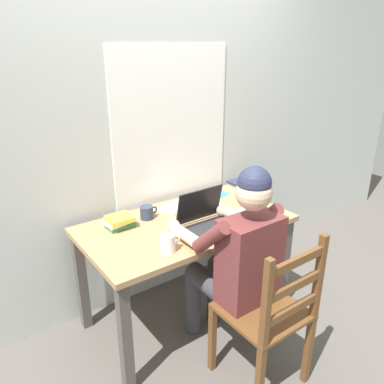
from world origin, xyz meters
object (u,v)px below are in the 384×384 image
(computer_mouse, at_px, (243,217))
(book_stack_main, at_px, (120,221))
(desk, at_px, (186,236))
(landscape_photo_print, at_px, (221,194))
(wooden_chair, at_px, (270,315))
(coffee_mug_white, at_px, (168,243))
(seated_person, at_px, (236,256))
(coffee_mug_dark, at_px, (147,212))
(laptop, at_px, (207,219))

(computer_mouse, height_order, book_stack_main, book_stack_main)
(desk, xyz_separation_m, landscape_photo_print, (0.49, 0.23, 0.10))
(wooden_chair, bearing_deg, desk, 93.17)
(coffee_mug_white, height_order, landscape_photo_print, coffee_mug_white)
(coffee_mug_white, bearing_deg, landscape_photo_print, 31.50)
(desk, relative_size, landscape_photo_print, 10.25)
(desk, relative_size, coffee_mug_white, 10.99)
(seated_person, bearing_deg, coffee_mug_dark, 108.98)
(wooden_chair, bearing_deg, coffee_mug_white, 124.88)
(computer_mouse, relative_size, coffee_mug_white, 0.82)
(wooden_chair, height_order, landscape_photo_print, wooden_chair)
(seated_person, bearing_deg, desk, 95.19)
(computer_mouse, xyz_separation_m, coffee_mug_white, (-0.61, -0.06, 0.04))
(coffee_mug_dark, distance_m, landscape_photo_print, 0.67)
(laptop, relative_size, book_stack_main, 1.70)
(laptop, relative_size, coffee_mug_white, 2.72)
(wooden_chair, xyz_separation_m, coffee_mug_white, (-0.33, 0.48, 0.33))
(seated_person, distance_m, landscape_photo_print, 0.81)
(seated_person, relative_size, laptop, 3.79)
(laptop, bearing_deg, book_stack_main, 144.30)
(computer_mouse, distance_m, coffee_mug_white, 0.62)
(wooden_chair, height_order, coffee_mug_white, wooden_chair)
(landscape_photo_print, bearing_deg, wooden_chair, -132.76)
(coffee_mug_white, height_order, book_stack_main, coffee_mug_white)
(laptop, distance_m, computer_mouse, 0.26)
(seated_person, xyz_separation_m, wooden_chair, (0.00, -0.28, -0.22))
(laptop, bearing_deg, seated_person, -94.67)
(laptop, distance_m, landscape_photo_print, 0.56)
(seated_person, xyz_separation_m, computer_mouse, (0.28, 0.26, 0.07))
(wooden_chair, distance_m, coffee_mug_dark, 0.99)
(computer_mouse, distance_m, landscape_photo_print, 0.45)
(computer_mouse, height_order, coffee_mug_dark, coffee_mug_dark)
(wooden_chair, bearing_deg, laptop, 87.58)
(wooden_chair, xyz_separation_m, landscape_photo_print, (0.45, 0.95, 0.28))
(computer_mouse, bearing_deg, wooden_chair, -117.77)
(wooden_chair, xyz_separation_m, book_stack_main, (-0.42, 0.90, 0.32))
(laptop, bearing_deg, computer_mouse, -9.85)
(computer_mouse, height_order, landscape_photo_print, computer_mouse)
(laptop, height_order, book_stack_main, laptop)
(desk, xyz_separation_m, coffee_mug_white, (-0.29, -0.25, 0.15))
(book_stack_main, relative_size, landscape_photo_print, 1.49)
(wooden_chair, bearing_deg, seated_person, 90.00)
(coffee_mug_white, distance_m, coffee_mug_dark, 0.45)
(coffee_mug_dark, relative_size, book_stack_main, 0.64)
(coffee_mug_white, distance_m, book_stack_main, 0.43)
(seated_person, height_order, laptop, seated_person)
(computer_mouse, xyz_separation_m, coffee_mug_dark, (-0.50, 0.37, 0.03))
(landscape_photo_print, bearing_deg, computer_mouse, -129.13)
(wooden_chair, height_order, coffee_mug_dark, wooden_chair)
(desk, height_order, seated_person, seated_person)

